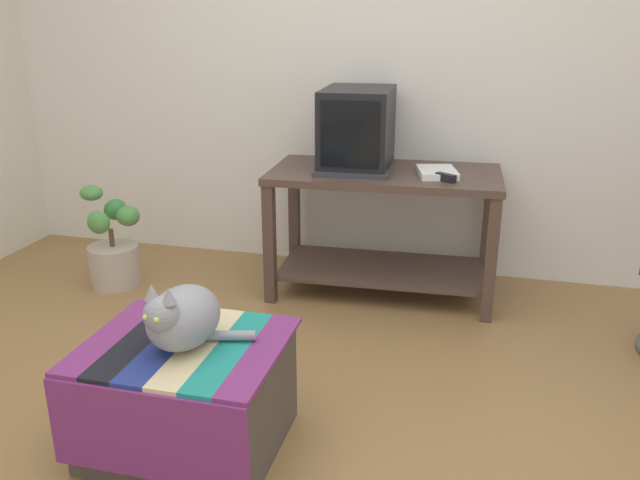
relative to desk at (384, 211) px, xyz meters
The scene contains 11 objects.
ground_plane 1.68m from the desk, 95.40° to the right, with size 14.00×14.00×0.00m, color olive.
back_wall 0.95m from the desk, 108.59° to the left, with size 8.00×0.10×2.60m, color silver.
desk is the anchor object (origin of this frame).
tv_monitor 0.48m from the desk, 159.62° to the left, with size 0.39×0.54×0.43m.
keyboard 0.32m from the desk, 136.49° to the right, with size 0.40×0.15×0.02m, color #333338.
book 0.38m from the desk, ahead, with size 0.19×0.26×0.03m, color white.
ottoman_with_blanket 1.68m from the desk, 106.14° to the right, with size 0.70×0.61×0.42m.
cat 1.67m from the desk, 105.43° to the right, with size 0.37×0.35×0.27m.
potted_plant 1.59m from the desk, 168.95° to the right, with size 0.33×0.33×0.60m.
stapler 0.45m from the desk, 24.92° to the right, with size 0.04×0.11×0.04m, color black.
pen 0.42m from the desk, ahead, with size 0.01×0.01×0.14m, color #B7B7BC.
Camera 1 is at (0.67, -1.84, 1.52)m, focal length 36.34 mm.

